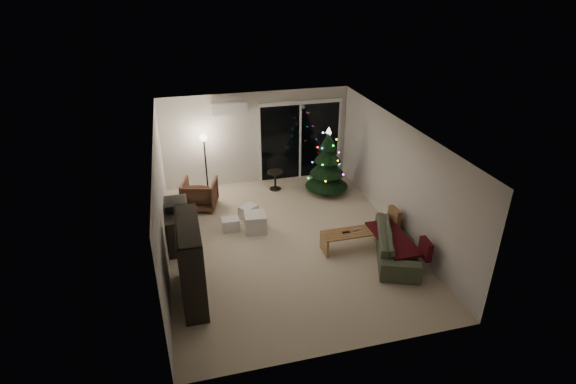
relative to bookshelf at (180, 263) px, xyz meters
name	(u,v)px	position (x,y,z in m)	size (l,w,h in m)	color
room	(290,170)	(2.71, 2.83, 0.26)	(6.50, 7.51, 2.60)	beige
bookshelf	(180,263)	(0.00, 0.00, 0.00)	(0.38, 1.51, 1.51)	black
media_cabinet	(178,225)	(0.00, 1.93, -0.35)	(0.49, 1.31, 0.82)	black
stereo	(176,205)	(0.00, 1.93, 0.15)	(0.41, 0.49, 0.17)	black
armchair	(200,194)	(0.57, 3.39, -0.39)	(0.79, 0.81, 0.74)	#3E2E1D
ottoman	(255,222)	(1.68, 1.97, -0.55)	(0.47, 0.47, 0.42)	white
cardboard_box_a	(230,224)	(1.13, 2.15, -0.62)	(0.39, 0.30, 0.28)	white
cardboard_box_b	(248,211)	(1.64, 2.63, -0.61)	(0.41, 0.31, 0.28)	white
side_table	(275,180)	(2.59, 3.93, -0.50)	(0.41, 0.41, 0.52)	black
floor_lamp	(206,166)	(0.82, 4.14, 0.03)	(0.25, 0.25, 1.57)	black
sofa	(397,243)	(4.30, 0.29, -0.47)	(1.97, 0.77, 0.58)	#484E3F
sofa_throw	(393,238)	(4.20, 0.29, -0.34)	(0.62, 1.42, 0.05)	#420610
cushion_a	(395,216)	(4.55, 0.94, -0.23)	(0.11, 0.38, 0.38)	#9C7048
cushion_b	(426,249)	(4.55, -0.36, -0.23)	(0.11, 0.38, 0.38)	#420610
coffee_table	(352,240)	(3.51, 0.74, -0.55)	(1.29, 0.45, 0.41)	olive
remote_a	(346,232)	(3.36, 0.74, -0.34)	(0.16, 0.05, 0.02)	black
remote_b	(356,229)	(3.61, 0.79, -0.34)	(0.15, 0.04, 0.02)	slate
christmas_tree	(328,161)	(3.85, 3.39, 0.15)	(1.12, 1.12, 1.81)	black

